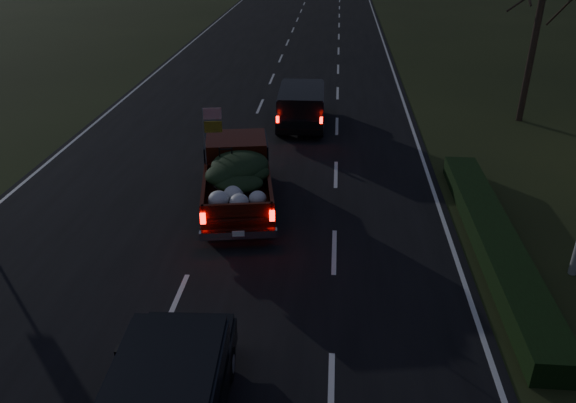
# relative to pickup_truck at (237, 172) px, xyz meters

# --- Properties ---
(ground) EXTENTS (120.00, 120.00, 0.00)m
(ground) POSITION_rel_pickup_truck_xyz_m (-0.60, -5.15, -1.02)
(ground) COLOR black
(ground) RESTS_ON ground
(road_asphalt) EXTENTS (14.00, 120.00, 0.02)m
(road_asphalt) POSITION_rel_pickup_truck_xyz_m (-0.60, -5.15, -1.01)
(road_asphalt) COLOR black
(road_asphalt) RESTS_ON ground
(hedge_row) EXTENTS (1.00, 10.00, 0.60)m
(hedge_row) POSITION_rel_pickup_truck_xyz_m (7.20, -2.15, -0.72)
(hedge_row) COLOR black
(hedge_row) RESTS_ON ground
(pickup_truck) EXTENTS (2.82, 5.44, 2.72)m
(pickup_truck) POSITION_rel_pickup_truck_xyz_m (0.00, 0.00, 0.00)
(pickup_truck) COLOR #3A1007
(pickup_truck) RESTS_ON ground
(lead_suv) EXTENTS (1.98, 4.53, 1.29)m
(lead_suv) POSITION_rel_pickup_truck_xyz_m (1.48, 7.42, -0.04)
(lead_suv) COLOR black
(lead_suv) RESTS_ON ground
(rear_suv) EXTENTS (2.13, 4.36, 1.23)m
(rear_suv) POSITION_rel_pickup_truck_xyz_m (0.31, -8.89, -0.09)
(rear_suv) COLOR black
(rear_suv) RESTS_ON ground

